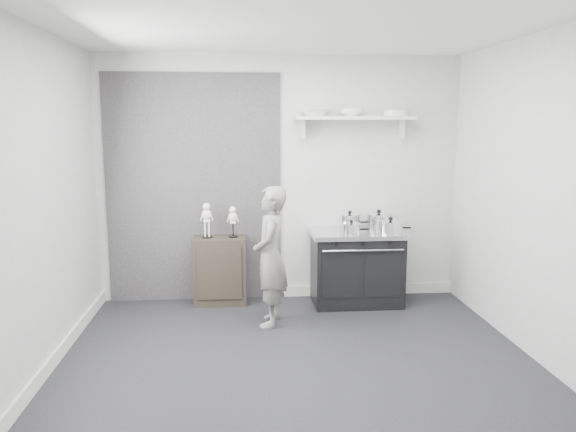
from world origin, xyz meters
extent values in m
plane|color=black|center=(0.00, 0.00, 0.00)|extent=(4.00, 4.00, 0.00)
cube|color=silver|center=(0.00, 1.80, 1.35)|extent=(4.00, 0.02, 2.70)
cube|color=silver|center=(0.00, -1.80, 1.35)|extent=(4.00, 0.02, 2.70)
cube|color=silver|center=(-2.00, 0.00, 1.35)|extent=(0.02, 3.60, 2.70)
cube|color=silver|center=(2.00, 0.00, 1.35)|extent=(0.02, 3.60, 2.70)
cube|color=silver|center=(0.00, 0.00, 2.70)|extent=(4.00, 3.60, 0.02)
cube|color=black|center=(-0.95, 1.79, 1.25)|extent=(1.90, 0.02, 2.50)
cube|color=silver|center=(1.00, 1.78, 0.06)|extent=(2.00, 0.03, 0.12)
cube|color=silver|center=(-1.98, 0.00, 0.06)|extent=(0.03, 3.60, 0.12)
cube|color=silver|center=(0.80, 1.67, 2.02)|extent=(1.30, 0.26, 0.04)
cube|color=silver|center=(0.25, 1.74, 1.90)|extent=(0.03, 0.12, 0.20)
cube|color=silver|center=(1.35, 1.74, 1.90)|extent=(0.03, 0.12, 0.20)
cube|color=black|center=(0.81, 1.48, 0.38)|extent=(0.95, 0.57, 0.76)
cube|color=silver|center=(0.81, 1.48, 0.78)|extent=(1.01, 0.61, 0.05)
cube|color=black|center=(0.59, 1.20, 0.40)|extent=(0.40, 0.02, 0.49)
cube|color=black|center=(1.04, 1.20, 0.40)|extent=(0.40, 0.02, 0.49)
cylinder|color=silver|center=(0.81, 1.17, 0.66)|extent=(0.85, 0.02, 0.02)
cylinder|color=black|center=(0.53, 1.18, 0.74)|extent=(0.04, 0.03, 0.04)
cylinder|color=black|center=(0.81, 1.18, 0.74)|extent=(0.04, 0.03, 0.04)
cylinder|color=black|center=(1.10, 1.18, 0.74)|extent=(0.04, 0.03, 0.04)
cube|color=black|center=(-0.68, 1.61, 0.37)|extent=(0.57, 0.33, 0.74)
imported|color=slate|center=(-0.16, 0.90, 0.69)|extent=(0.40, 0.54, 1.37)
cylinder|color=white|center=(0.75, 1.61, 0.88)|extent=(0.23, 0.23, 0.15)
cylinder|color=white|center=(0.75, 1.61, 0.97)|extent=(0.23, 0.23, 0.01)
sphere|color=black|center=(0.75, 1.61, 0.99)|extent=(0.04, 0.04, 0.04)
cylinder|color=black|center=(0.91, 1.61, 0.88)|extent=(0.10, 0.02, 0.02)
cylinder|color=white|center=(1.08, 1.60, 0.88)|extent=(0.28, 0.28, 0.16)
cylinder|color=white|center=(1.08, 1.60, 0.97)|extent=(0.28, 0.28, 0.01)
sphere|color=black|center=(1.08, 1.60, 1.00)|extent=(0.05, 0.05, 0.05)
cylinder|color=black|center=(1.26, 1.60, 0.88)|extent=(0.10, 0.02, 0.02)
cylinder|color=white|center=(1.13, 1.32, 0.87)|extent=(0.26, 0.26, 0.12)
cylinder|color=white|center=(1.13, 1.32, 0.94)|extent=(0.27, 0.27, 0.01)
sphere|color=black|center=(1.13, 1.32, 0.97)|extent=(0.05, 0.05, 0.05)
cylinder|color=black|center=(1.30, 1.32, 0.87)|extent=(0.10, 0.02, 0.02)
cylinder|color=white|center=(0.71, 1.32, 0.86)|extent=(0.19, 0.19, 0.10)
cylinder|color=white|center=(0.71, 1.32, 0.92)|extent=(0.19, 0.19, 0.01)
sphere|color=black|center=(0.71, 1.32, 0.94)|extent=(0.03, 0.03, 0.03)
cylinder|color=black|center=(0.85, 1.32, 0.86)|extent=(0.10, 0.02, 0.02)
imported|color=white|center=(0.37, 1.67, 2.08)|extent=(0.33, 0.33, 0.08)
imported|color=white|center=(0.77, 1.67, 2.08)|extent=(0.25, 0.25, 0.08)
cylinder|color=silver|center=(1.26, 1.67, 2.07)|extent=(0.28, 0.28, 0.06)
camera|label=1|loc=(-0.45, -4.40, 1.96)|focal=35.00mm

